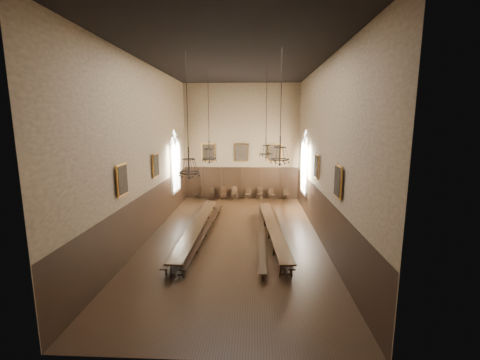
# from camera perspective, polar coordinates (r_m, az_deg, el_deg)

# --- Properties ---
(floor) EXTENTS (9.00, 18.00, 0.02)m
(floor) POSITION_cam_1_polar(r_m,az_deg,el_deg) (17.33, -1.02, -10.17)
(floor) COLOR black
(floor) RESTS_ON ground
(ceiling) EXTENTS (9.00, 18.00, 0.02)m
(ceiling) POSITION_cam_1_polar(r_m,az_deg,el_deg) (16.53, -1.13, 20.62)
(ceiling) COLOR black
(ceiling) RESTS_ON ground
(wall_back) EXTENTS (9.00, 0.02, 9.00)m
(wall_back) POSITION_cam_1_polar(r_m,az_deg,el_deg) (25.29, 0.26, 6.72)
(wall_back) COLOR #8B7256
(wall_back) RESTS_ON ground
(wall_front) EXTENTS (9.00, 0.02, 9.00)m
(wall_front) POSITION_cam_1_polar(r_m,az_deg,el_deg) (7.44, -5.60, -1.56)
(wall_front) COLOR #8B7256
(wall_front) RESTS_ON ground
(wall_left) EXTENTS (0.02, 18.00, 9.00)m
(wall_left) POSITION_cam_1_polar(r_m,az_deg,el_deg) (17.21, -16.29, 4.72)
(wall_left) COLOR #8B7256
(wall_left) RESTS_ON ground
(wall_right) EXTENTS (0.02, 18.00, 9.00)m
(wall_right) POSITION_cam_1_polar(r_m,az_deg,el_deg) (16.65, 14.66, 4.63)
(wall_right) COLOR #8B7256
(wall_right) RESTS_ON ground
(wainscot_panelling) EXTENTS (9.00, 18.00, 2.50)m
(wainscot_panelling) POSITION_cam_1_polar(r_m,az_deg,el_deg) (16.93, -1.04, -6.17)
(wainscot_panelling) COLOR black
(wainscot_panelling) RESTS_ON floor
(table_left) EXTENTS (0.80, 10.11, 0.79)m
(table_left) POSITION_cam_1_polar(r_m,az_deg,el_deg) (17.35, -7.46, -8.81)
(table_left) COLOR black
(table_left) RESTS_ON floor
(table_right) EXTENTS (1.28, 9.25, 0.72)m
(table_right) POSITION_cam_1_polar(r_m,az_deg,el_deg) (17.01, 5.87, -9.29)
(table_right) COLOR black
(table_right) RESTS_ON floor
(bench_left_outer) EXTENTS (0.55, 9.94, 0.45)m
(bench_left_outer) POSITION_cam_1_polar(r_m,az_deg,el_deg) (17.70, -9.39, -8.85)
(bench_left_outer) COLOR black
(bench_left_outer) RESTS_ON floor
(bench_left_inner) EXTENTS (0.63, 9.77, 0.44)m
(bench_left_inner) POSITION_cam_1_polar(r_m,az_deg,el_deg) (17.42, -6.11, -9.10)
(bench_left_inner) COLOR black
(bench_left_inner) RESTS_ON floor
(bench_right_inner) EXTENTS (0.41, 9.84, 0.44)m
(bench_right_inner) POSITION_cam_1_polar(r_m,az_deg,el_deg) (17.06, 3.88, -9.48)
(bench_right_inner) COLOR black
(bench_right_inner) RESTS_ON floor
(bench_right_outer) EXTENTS (0.35, 9.42, 0.42)m
(bench_right_outer) POSITION_cam_1_polar(r_m,az_deg,el_deg) (17.41, 7.57, -9.19)
(bench_right_outer) COLOR black
(bench_right_outer) RESTS_ON floor
(chair_0) EXTENTS (0.47, 0.47, 0.90)m
(chair_0) POSITION_cam_1_polar(r_m,az_deg,el_deg) (25.83, -7.65, -2.78)
(chair_0) COLOR black
(chair_0) RESTS_ON floor
(chair_1) EXTENTS (0.52, 0.52, 0.93)m
(chair_1) POSITION_cam_1_polar(r_m,az_deg,el_deg) (25.61, -5.15, -2.82)
(chair_1) COLOR black
(chair_1) RESTS_ON floor
(chair_2) EXTENTS (0.49, 0.49, 1.01)m
(chair_2) POSITION_cam_1_polar(r_m,az_deg,el_deg) (25.47, -2.92, -2.81)
(chair_2) COLOR black
(chair_2) RESTS_ON floor
(chair_3) EXTENTS (0.53, 0.53, 1.00)m
(chair_3) POSITION_cam_1_polar(r_m,az_deg,el_deg) (25.51, -0.97, -2.78)
(chair_3) COLOR black
(chair_3) RESTS_ON floor
(chair_4) EXTENTS (0.44, 0.44, 0.86)m
(chair_4) POSITION_cam_1_polar(r_m,az_deg,el_deg) (25.49, 1.35, -2.89)
(chair_4) COLOR black
(chair_4) RESTS_ON floor
(chair_5) EXTENTS (0.49, 0.49, 0.94)m
(chair_5) POSITION_cam_1_polar(r_m,az_deg,el_deg) (25.40, 3.48, -2.90)
(chair_5) COLOR black
(chair_5) RESTS_ON floor
(chair_6) EXTENTS (0.48, 0.48, 0.91)m
(chair_6) POSITION_cam_1_polar(r_m,az_deg,el_deg) (25.39, 5.61, -2.96)
(chair_6) COLOR black
(chair_6) RESTS_ON floor
(chair_7) EXTENTS (0.42, 0.42, 0.92)m
(chair_7) POSITION_cam_1_polar(r_m,az_deg,el_deg) (25.50, 8.12, -2.95)
(chair_7) COLOR black
(chair_7) RESTS_ON floor
(chandelier_back_left) EXTENTS (0.88, 0.88, 5.28)m
(chandelier_back_left) POSITION_cam_1_polar(r_m,az_deg,el_deg) (19.46, -5.51, 4.82)
(chandelier_back_left) COLOR black
(chandelier_back_left) RESTS_ON ceiling
(chandelier_back_right) EXTENTS (0.75, 0.75, 4.90)m
(chandelier_back_right) POSITION_cam_1_polar(r_m,az_deg,el_deg) (18.49, 4.63, 5.79)
(chandelier_back_right) COLOR black
(chandelier_back_right) RESTS_ON ceiling
(chandelier_front_left) EXTENTS (0.93, 0.93, 5.37)m
(chandelier_front_left) POSITION_cam_1_polar(r_m,az_deg,el_deg) (14.55, -9.10, 2.60)
(chandelier_front_left) COLOR black
(chandelier_front_left) RESTS_ON ceiling
(chandelier_front_right) EXTENTS (0.80, 0.80, 4.68)m
(chandelier_front_right) POSITION_cam_1_polar(r_m,az_deg,el_deg) (13.72, 7.12, 5.02)
(chandelier_front_right) COLOR black
(chandelier_front_right) RESTS_ON ceiling
(portrait_back_0) EXTENTS (1.10, 0.12, 1.40)m
(portrait_back_0) POSITION_cam_1_polar(r_m,az_deg,el_deg) (25.46, -5.63, 4.89)
(portrait_back_0) COLOR gold
(portrait_back_0) RESTS_ON wall_back
(portrait_back_1) EXTENTS (1.10, 0.12, 1.40)m
(portrait_back_1) POSITION_cam_1_polar(r_m,az_deg,el_deg) (25.22, 0.25, 4.89)
(portrait_back_1) COLOR gold
(portrait_back_1) RESTS_ON wall_back
(portrait_back_2) EXTENTS (1.10, 0.12, 1.40)m
(portrait_back_2) POSITION_cam_1_polar(r_m,az_deg,el_deg) (25.25, 6.18, 4.84)
(portrait_back_2) COLOR gold
(portrait_back_2) RESTS_ON wall_back
(portrait_left_0) EXTENTS (0.12, 1.00, 1.30)m
(portrait_left_0) POSITION_cam_1_polar(r_m,az_deg,el_deg) (18.20, -14.76, 2.53)
(portrait_left_0) COLOR gold
(portrait_left_0) RESTS_ON wall_left
(portrait_left_1) EXTENTS (0.12, 1.00, 1.30)m
(portrait_left_1) POSITION_cam_1_polar(r_m,az_deg,el_deg) (14.02, -20.21, 0.06)
(portrait_left_1) COLOR gold
(portrait_left_1) RESTS_ON wall_left
(portrait_right_0) EXTENTS (0.12, 1.00, 1.30)m
(portrait_right_0) POSITION_cam_1_polar(r_m,az_deg,el_deg) (17.68, 13.48, 2.37)
(portrait_right_0) COLOR gold
(portrait_right_0) RESTS_ON wall_right
(portrait_right_1) EXTENTS (0.12, 1.00, 1.30)m
(portrait_right_1) POSITION_cam_1_polar(r_m,az_deg,el_deg) (13.34, 17.03, -0.25)
(portrait_right_1) COLOR gold
(portrait_right_1) RESTS_ON wall_right
(window_right) EXTENTS (0.20, 2.20, 4.60)m
(window_right) POSITION_cam_1_polar(r_m,az_deg,el_deg) (22.13, 11.43, 3.18)
(window_right) COLOR white
(window_right) RESTS_ON wall_right
(window_left) EXTENTS (0.20, 2.20, 4.60)m
(window_left) POSITION_cam_1_polar(r_m,az_deg,el_deg) (22.55, -11.46, 3.30)
(window_left) COLOR white
(window_left) RESTS_ON wall_left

